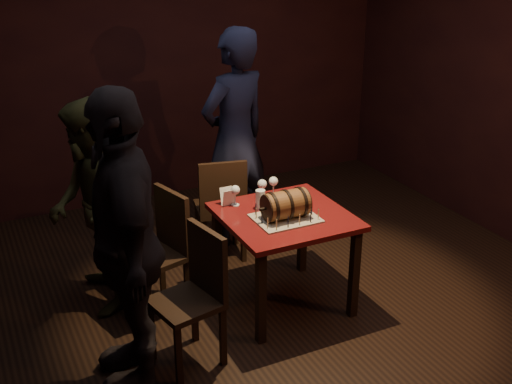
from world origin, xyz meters
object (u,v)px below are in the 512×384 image
pub_table (284,228)px  person_left_front (125,243)px  chair_left_rear (162,245)px  barrel_cake (286,205)px  chair_left_front (196,290)px  wine_glass_left (235,191)px  wine_glass_mid (262,185)px  chair_back (221,204)px  pint_of_ale (260,200)px  person_left_rear (92,209)px  person_back (235,139)px  wine_glass_right (273,182)px

pub_table → person_left_front: (-1.26, -0.34, 0.32)m
pub_table → chair_left_rear: 0.91m
barrel_cake → person_left_front: (-1.23, -0.26, 0.09)m
barrel_cake → chair_left_front: bearing=-161.6°
wine_glass_left → person_left_front: size_ratio=0.08×
wine_glass_left → wine_glass_mid: same height
pub_table → chair_back: (-0.14, 0.85, -0.12)m
wine_glass_left → chair_left_front: chair_left_front is taller
chair_left_rear → pub_table: bearing=-22.5°
barrel_cake → pint_of_ale: bearing=109.3°
person_left_rear → person_back: bearing=118.2°
barrel_cake → chair_left_front: (-0.80, -0.27, -0.34)m
chair_left_rear → person_back: person_back is taller
chair_left_front → wine_glass_mid: bearing=39.4°
barrel_cake → chair_left_rear: barrel_cake is taller
wine_glass_mid → chair_left_rear: chair_left_rear is taller
wine_glass_left → chair_left_rear: (-0.57, 0.04, -0.35)m
wine_glass_mid → chair_back: (-0.12, 0.53, -0.34)m
pint_of_ale → chair_left_rear: chair_left_rear is taller
wine_glass_mid → person_left_front: bearing=-151.8°
barrel_cake → chair_left_front: barrel_cake is taller
chair_back → chair_left_front: (-0.69, -1.20, 0.00)m
wine_glass_mid → chair_left_rear: 0.88m
pub_table → wine_glass_left: wine_glass_left is taller
barrel_cake → wine_glass_mid: bearing=88.5°
chair_back → person_left_rear: person_left_rear is taller
pub_table → chair_left_rear: chair_left_rear is taller
chair_left_front → person_left_rear: person_left_rear is taller
chair_back → wine_glass_mid: bearing=-77.3°
wine_glass_mid → person_left_rear: (-1.24, 0.27, -0.07)m
pub_table → wine_glass_right: (0.08, 0.33, 0.23)m
barrel_cake → chair_left_rear: (-0.80, 0.42, -0.34)m
pub_table → barrel_cake: (-0.03, -0.08, 0.22)m
wine_glass_mid → person_left_rear: 1.27m
pint_of_ale → chair_left_rear: 0.80m
pub_table → person_left_rear: size_ratio=0.56×
barrel_cake → wine_glass_mid: (0.01, 0.40, 0.00)m
pint_of_ale → person_left_rear: size_ratio=0.09×
wine_glass_right → person_left_rear: (-1.34, 0.26, -0.07)m
pint_of_ale → person_left_rear: bearing=159.3°
wine_glass_mid → chair_back: size_ratio=0.17×
wine_glass_left → person_left_rear: person_left_rear is taller
chair_left_front → chair_left_rear: bearing=89.8°
chair_back → person_left_rear: 1.18m
person_back → barrel_cake: bearing=64.6°
barrel_cake → chair_left_rear: 0.97m
chair_left_rear → person_back: bearing=40.6°
wine_glass_mid → person_back: size_ratio=0.08×
pub_table → wine_glass_mid: size_ratio=5.59×
pint_of_ale → chair_left_front: size_ratio=0.16×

